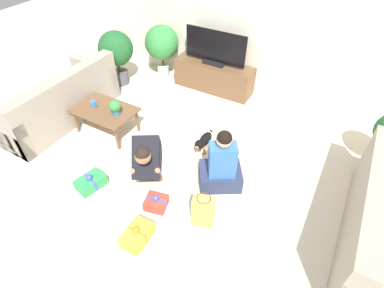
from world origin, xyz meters
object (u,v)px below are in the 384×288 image
(potted_plant_corner_left, at_px, (116,51))
(gift_box_c, at_px, (91,182))
(mug, at_px, (93,104))
(sofa_left, at_px, (58,102))
(coffee_table, at_px, (104,112))
(person_kneeling, at_px, (148,158))
(potted_plant_back_left, at_px, (162,44))
(tv_console, at_px, (214,77))
(tabletop_plant, at_px, (115,107))
(person_sitting, at_px, (221,166))
(gift_bag_a, at_px, (203,211))
(dog, at_px, (204,141))
(gift_box_a, at_px, (156,202))
(gift_box_b, at_px, (137,235))
(tv, at_px, (215,50))

(potted_plant_corner_left, relative_size, gift_box_c, 2.50)
(mug, bearing_deg, sofa_left, -174.05)
(coffee_table, bearing_deg, person_kneeling, -22.46)
(potted_plant_back_left, distance_m, gift_box_c, 2.97)
(potted_plant_back_left, bearing_deg, gift_box_c, -74.84)
(tv_console, distance_m, potted_plant_corner_left, 1.80)
(tv_console, bearing_deg, person_kneeling, -83.77)
(tabletop_plant, bearing_deg, person_sitting, -3.65)
(person_kneeling, distance_m, gift_bag_a, 0.98)
(potted_plant_corner_left, bearing_deg, gift_box_c, -58.92)
(tv_console, relative_size, person_kneeling, 1.73)
(potted_plant_corner_left, height_order, dog, potted_plant_corner_left)
(person_kneeling, height_order, mug, person_kneeling)
(gift_box_c, xyz_separation_m, mug, (-0.73, 0.94, 0.39))
(person_sitting, xyz_separation_m, gift_box_a, (-0.51, -0.69, -0.25))
(sofa_left, height_order, tv_console, sofa_left)
(gift_box_a, xyz_separation_m, mug, (-1.63, 0.79, 0.39))
(mug, bearing_deg, person_sitting, -2.61)
(coffee_table, bearing_deg, gift_box_b, -39.72)
(potted_plant_back_left, height_order, gift_box_c, potted_plant_back_left)
(potted_plant_corner_left, distance_m, person_kneeling, 2.55)
(sofa_left, distance_m, gift_box_b, 2.72)
(dog, height_order, gift_box_b, dog)
(sofa_left, bearing_deg, gift_box_a, 73.22)
(tv_console, relative_size, potted_plant_corner_left, 1.44)
(sofa_left, relative_size, potted_plant_corner_left, 1.99)
(person_kneeling, bearing_deg, sofa_left, 138.11)
(potted_plant_back_left, bearing_deg, person_sitting, -42.28)
(potted_plant_corner_left, relative_size, tabletop_plant, 4.44)
(gift_box_a, bearing_deg, tv, 102.45)
(sofa_left, distance_m, coffee_table, 0.92)
(potted_plant_corner_left, distance_m, gift_bag_a, 3.47)
(potted_plant_corner_left, height_order, gift_box_b, potted_plant_corner_left)
(tabletop_plant, bearing_deg, potted_plant_corner_left, 129.15)
(dog, xyz_separation_m, gift_box_a, (-0.04, -1.14, -0.12))
(coffee_table, bearing_deg, tabletop_plant, -1.72)
(tv, distance_m, potted_plant_corner_left, 1.76)
(potted_plant_back_left, bearing_deg, dog, -41.97)
(dog, distance_m, gift_box_c, 1.60)
(tv, xyz_separation_m, person_kneeling, (0.26, -2.37, -0.43))
(gift_box_a, bearing_deg, potted_plant_back_left, 121.93)
(dog, relative_size, gift_box_b, 1.32)
(coffee_table, xyz_separation_m, gift_bag_a, (2.05, -0.74, -0.15))
(tv_console, xyz_separation_m, person_sitting, (1.11, -2.02, 0.07))
(tv, relative_size, person_kneeling, 1.34)
(gift_bag_a, bearing_deg, person_sitting, 97.80)
(coffee_table, relative_size, gift_box_c, 2.33)
(person_kneeling, height_order, tabletop_plant, person_kneeling)
(sofa_left, xyz_separation_m, gift_box_a, (2.37, -0.71, -0.22))
(mug, height_order, tabletop_plant, tabletop_plant)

